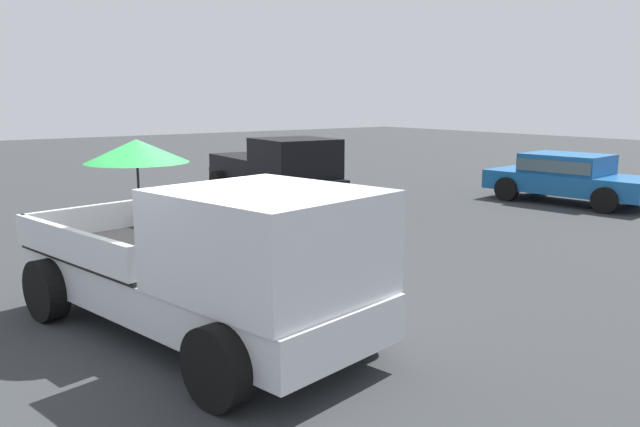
{
  "coord_description": "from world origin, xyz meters",
  "views": [
    {
      "loc": [
        6.84,
        -3.18,
        2.83
      ],
      "look_at": [
        -0.73,
        2.5,
        1.1
      ],
      "focal_mm": 35.73,
      "sensor_mm": 36.0,
      "label": 1
    }
  ],
  "objects": [
    {
      "name": "ground_plane",
      "position": [
        0.0,
        0.0,
        0.0
      ],
      "size": [
        80.0,
        80.0,
        0.0
      ],
      "primitive_type": "plane",
      "color": "#2D3033"
    },
    {
      "name": "pickup_truck_main",
      "position": [
        0.46,
        0.07,
        0.97
      ],
      "size": [
        5.31,
        2.99,
        2.34
      ],
      "rotation": [
        0.0,
        0.0,
        0.18
      ],
      "color": "black",
      "rests_on": "ground"
    },
    {
      "name": "pickup_truck_red",
      "position": [
        -7.55,
        6.15,
        0.87
      ],
      "size": [
        4.94,
        2.5,
        1.8
      ],
      "rotation": [
        0.0,
        0.0,
        -0.09
      ],
      "color": "black",
      "rests_on": "ground"
    },
    {
      "name": "parked_sedan_near",
      "position": [
        -2.83,
        12.47,
        0.74
      ],
      "size": [
        4.48,
        2.36,
        1.33
      ],
      "rotation": [
        0.0,
        0.0,
        0.12
      ],
      "color": "black",
      "rests_on": "ground"
    }
  ]
}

